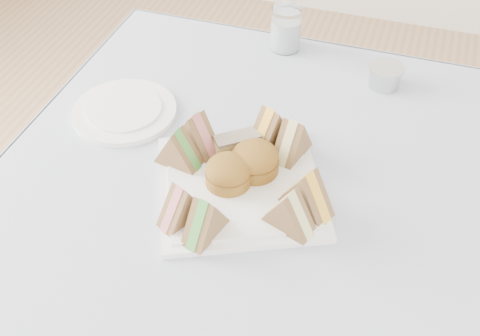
% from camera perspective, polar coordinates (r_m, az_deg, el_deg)
% --- Properties ---
extents(table, '(0.90, 0.90, 0.74)m').
position_cam_1_polar(table, '(1.29, 3.20, -14.88)').
color(table, brown).
rests_on(table, floor).
extents(tablecloth, '(1.02, 1.02, 0.01)m').
position_cam_1_polar(tablecloth, '(0.99, 4.03, -3.56)').
color(tablecloth, silver).
rests_on(tablecloth, table).
extents(serving_plate, '(0.36, 0.36, 0.01)m').
position_cam_1_polar(serving_plate, '(1.01, 0.00, -1.81)').
color(serving_plate, white).
rests_on(serving_plate, tablecloth).
extents(sandwich_fl_a, '(0.07, 0.09, 0.07)m').
position_cam_1_polar(sandwich_fl_a, '(0.93, -5.57, -3.32)').
color(sandwich_fl_a, brown).
rests_on(sandwich_fl_a, serving_plate).
extents(sandwich_fl_b, '(0.06, 0.09, 0.07)m').
position_cam_1_polar(sandwich_fl_b, '(0.91, -3.34, -4.66)').
color(sandwich_fl_b, brown).
rests_on(sandwich_fl_b, serving_plate).
extents(sandwich_fr_a, '(0.10, 0.08, 0.08)m').
position_cam_1_polar(sandwich_fr_a, '(0.94, 6.38, -2.14)').
color(sandwich_fr_a, brown).
rests_on(sandwich_fr_a, serving_plate).
extents(sandwich_fr_b, '(0.09, 0.06, 0.07)m').
position_cam_1_polar(sandwich_fr_b, '(0.92, 4.71, -3.93)').
color(sandwich_fr_b, brown).
rests_on(sandwich_fr_b, serving_plate).
extents(sandwich_bl_a, '(0.09, 0.05, 0.07)m').
position_cam_1_polar(sandwich_bl_a, '(1.02, -5.90, 1.99)').
color(sandwich_bl_a, brown).
rests_on(sandwich_bl_a, serving_plate).
extents(sandwich_bl_b, '(0.10, 0.07, 0.08)m').
position_cam_1_polar(sandwich_bl_b, '(1.05, -4.13, 3.44)').
color(sandwich_bl_b, brown).
rests_on(sandwich_bl_b, serving_plate).
extents(sandwich_br_a, '(0.06, 0.09, 0.08)m').
position_cam_1_polar(sandwich_br_a, '(1.04, 5.00, 2.87)').
color(sandwich_br_a, brown).
rests_on(sandwich_br_a, serving_plate).
extents(sandwich_br_b, '(0.07, 0.10, 0.08)m').
position_cam_1_polar(sandwich_br_b, '(1.06, 2.87, 3.96)').
color(sandwich_br_b, brown).
rests_on(sandwich_br_b, serving_plate).
extents(scone_left, '(0.10, 0.10, 0.05)m').
position_cam_1_polar(scone_left, '(0.99, -1.13, -0.40)').
color(scone_left, '#A26C26').
rests_on(scone_left, serving_plate).
extents(scone_right, '(0.11, 0.11, 0.05)m').
position_cam_1_polar(scone_right, '(1.01, 1.43, 0.80)').
color(scone_right, '#A26C26').
rests_on(scone_right, serving_plate).
extents(pastry_slice, '(0.08, 0.07, 0.04)m').
position_cam_1_polar(pastry_slice, '(1.05, -0.25, 2.30)').
color(pastry_slice, beige).
rests_on(pastry_slice, serving_plate).
extents(side_plate, '(0.22, 0.22, 0.01)m').
position_cam_1_polar(side_plate, '(1.18, -10.89, 5.30)').
color(side_plate, white).
rests_on(side_plate, tablecloth).
extents(water_glass, '(0.07, 0.07, 0.10)m').
position_cam_1_polar(water_glass, '(1.33, 4.38, 13.03)').
color(water_glass, white).
rests_on(water_glass, tablecloth).
extents(tea_strainer, '(0.08, 0.08, 0.04)m').
position_cam_1_polar(tea_strainer, '(1.26, 13.59, 8.37)').
color(tea_strainer, '#B4B4B6').
rests_on(tea_strainer, tablecloth).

